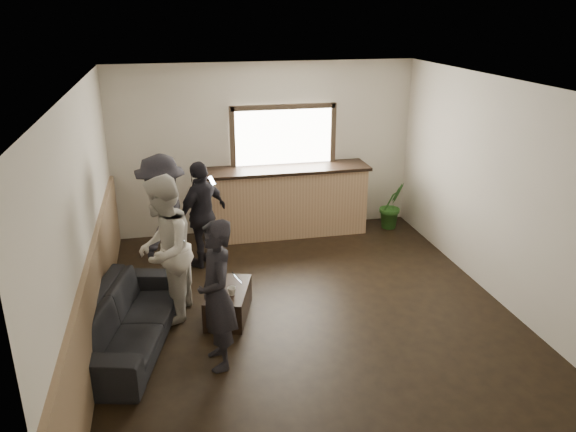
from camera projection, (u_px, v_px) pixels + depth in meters
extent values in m
cube|color=black|center=(309.00, 314.00, 7.00)|extent=(5.00, 6.00, 0.01)
cube|color=silver|center=(312.00, 86.00, 6.02)|extent=(5.00, 6.00, 0.01)
cube|color=beige|center=(265.00, 149.00, 9.26)|extent=(5.00, 0.01, 2.80)
cube|color=beige|center=(421.00, 356.00, 3.77)|extent=(5.00, 0.01, 2.80)
cube|color=beige|center=(85.00, 225.00, 6.01)|extent=(0.01, 6.00, 2.80)
cube|color=beige|center=(504.00, 194.00, 7.01)|extent=(0.01, 6.00, 2.80)
cube|color=#8D6F50|center=(97.00, 295.00, 6.32)|extent=(0.06, 5.90, 1.10)
cube|color=tan|center=(287.00, 202.00, 9.32)|extent=(2.60, 0.60, 1.10)
cube|color=black|center=(287.00, 169.00, 9.12)|extent=(2.70, 0.68, 0.05)
cube|color=white|center=(283.00, 137.00, 9.21)|extent=(1.60, 0.06, 0.90)
cube|color=#3F3326|center=(283.00, 107.00, 9.01)|extent=(1.72, 0.08, 0.08)
cube|color=#3F3326|center=(233.00, 139.00, 9.02)|extent=(0.08, 0.08, 1.06)
cube|color=#3F3326|center=(333.00, 135.00, 9.35)|extent=(0.08, 0.08, 1.06)
imported|color=black|center=(128.00, 319.00, 6.29)|extent=(1.33, 2.26, 0.62)
cube|color=black|center=(228.00, 302.00, 6.90)|extent=(0.69, 0.94, 0.37)
imported|color=silver|center=(220.00, 279.00, 6.99)|extent=(0.13, 0.13, 0.09)
imported|color=silver|center=(232.00, 291.00, 6.68)|extent=(0.11, 0.11, 0.10)
imported|color=#2D6623|center=(392.00, 205.00, 9.62)|extent=(0.54, 0.48, 0.81)
imported|color=black|center=(217.00, 295.00, 5.76)|extent=(0.46, 0.64, 1.63)
cube|color=black|center=(237.00, 278.00, 5.77)|extent=(0.10, 0.08, 0.12)
cube|color=white|center=(237.00, 278.00, 5.76)|extent=(0.08, 0.07, 0.11)
imported|color=beige|center=(164.00, 250.00, 6.61)|extent=(0.88, 1.02, 1.81)
cube|color=black|center=(181.00, 236.00, 6.53)|extent=(0.11, 0.09, 0.12)
cube|color=white|center=(181.00, 236.00, 6.53)|extent=(0.09, 0.08, 0.11)
imported|color=black|center=(163.00, 220.00, 7.56)|extent=(0.94, 1.30, 1.80)
cube|color=black|center=(179.00, 212.00, 7.51)|extent=(0.11, 0.09, 0.12)
cube|color=white|center=(179.00, 212.00, 7.51)|extent=(0.09, 0.08, 0.11)
imported|color=black|center=(202.00, 214.00, 8.10)|extent=(0.94, 0.91, 1.58)
cube|color=black|center=(212.00, 181.00, 7.79)|extent=(0.11, 0.12, 0.12)
cube|color=white|center=(212.00, 181.00, 7.78)|extent=(0.10, 0.10, 0.11)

